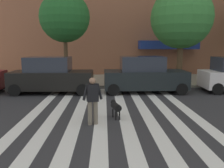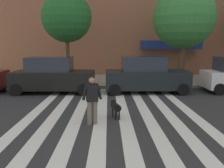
{
  "view_description": "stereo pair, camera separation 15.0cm",
  "coord_description": "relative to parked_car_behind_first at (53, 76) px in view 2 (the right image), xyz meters",
  "views": [
    {
      "loc": [
        0.68,
        -0.14,
        2.71
      ],
      "look_at": [
        0.97,
        8.94,
        1.24
      ],
      "focal_mm": 38.35,
      "sensor_mm": 36.0,
      "label": 1
    },
    {
      "loc": [
        0.83,
        -0.14,
        2.71
      ],
      "look_at": [
        0.97,
        8.94,
        1.24
      ],
      "focal_mm": 38.35,
      "sensor_mm": 36.0,
      "label": 2
    }
  ],
  "objects": [
    {
      "name": "parked_car_third_in_line",
      "position": [
        5.35,
        -0.0,
        0.0
      ],
      "size": [
        4.74,
        2.08,
        2.08
      ],
      "color": "black",
      "rests_on": "ground_plane"
    },
    {
      "name": "ground_plane",
      "position": [
        2.37,
        -6.04,
        -0.98
      ],
      "size": [
        160.0,
        160.0,
        0.0
      ],
      "primitive_type": "plane",
      "color": "#2B2B2D"
    },
    {
      "name": "street_tree_nearest",
      "position": [
        0.46,
        2.57,
        3.54
      ],
      "size": [
        3.3,
        3.3,
        6.04
      ],
      "color": "#4C3823",
      "rests_on": "sidewalk_far"
    },
    {
      "name": "parked_car_behind_first",
      "position": [
        0.0,
        0.0,
        0.0
      ],
      "size": [
        4.63,
        2.07,
        2.07
      ],
      "color": "black",
      "rests_on": "ground_plane"
    },
    {
      "name": "sidewalk_far",
      "position": [
        2.37,
        4.45,
        -0.91
      ],
      "size": [
        80.0,
        6.0,
        0.15
      ],
      "primitive_type": "cube",
      "color": "gray",
      "rests_on": "ground_plane"
    },
    {
      "name": "crosswalk_stripes",
      "position": [
        3.36,
        -6.04,
        -0.98
      ],
      "size": [
        6.75,
        14.38,
        0.01
      ],
      "color": "silver",
      "rests_on": "ground_plane"
    },
    {
      "name": "street_tree_middle",
      "position": [
        8.25,
        2.74,
        3.56
      ],
      "size": [
        4.16,
        4.16,
        6.49
      ],
      "color": "#4C3823",
      "rests_on": "sidewalk_far"
    },
    {
      "name": "pedestrian_dog_walker",
      "position": [
        2.64,
        -5.69,
        -0.05
      ],
      "size": [
        0.7,
        0.33,
        1.64
      ],
      "color": "#6B6051",
      "rests_on": "ground_plane"
    },
    {
      "name": "dog_on_leash",
      "position": [
        3.46,
        -4.97,
        -0.54
      ],
      "size": [
        0.41,
        0.96,
        0.65
      ],
      "color": "black",
      "rests_on": "ground_plane"
    }
  ]
}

